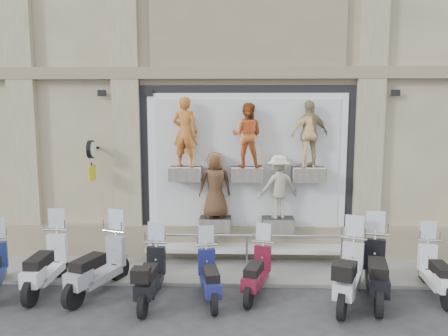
% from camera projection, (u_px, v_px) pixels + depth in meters
% --- Properties ---
extents(ground, '(90.00, 90.00, 0.00)m').
position_uv_depth(ground, '(249.00, 308.00, 8.74)').
color(ground, '#2C2C2E').
rests_on(ground, ground).
extents(sidewalk, '(16.00, 2.20, 0.08)m').
position_uv_depth(sidewalk, '(247.00, 268.00, 10.81)').
color(sidewalk, gray).
rests_on(sidewalk, ground).
extents(building, '(14.00, 8.60, 12.00)m').
position_uv_depth(building, '(245.00, 48.00, 14.86)').
color(building, '#C3AF8E').
rests_on(building, ground).
extents(shop_vitrine, '(5.60, 0.87, 4.30)m').
position_uv_depth(shop_vitrine, '(249.00, 170.00, 11.14)').
color(shop_vitrine, black).
rests_on(shop_vitrine, ground).
extents(guard_rail, '(5.06, 0.10, 0.93)m').
position_uv_depth(guard_rail, '(247.00, 253.00, 10.66)').
color(guard_rail, '#9EA0A5').
rests_on(guard_rail, ground).
extents(clock_sign_bracket, '(0.10, 0.80, 1.02)m').
position_uv_depth(clock_sign_bracket, '(91.00, 155.00, 10.93)').
color(clock_sign_bracket, black).
rests_on(clock_sign_bracket, ground).
extents(scooter_b, '(0.61, 2.08, 1.69)m').
position_uv_depth(scooter_b, '(45.00, 254.00, 9.44)').
color(scooter_b, silver).
rests_on(scooter_b, ground).
extents(scooter_c, '(1.31, 2.19, 1.72)m').
position_uv_depth(scooter_c, '(97.00, 255.00, 9.28)').
color(scooter_c, gray).
rests_on(scooter_c, ground).
extents(scooter_d, '(0.60, 1.90, 1.54)m').
position_uv_depth(scooter_d, '(150.00, 266.00, 8.90)').
color(scooter_d, black).
rests_on(scooter_d, ground).
extents(scooter_e, '(0.84, 1.83, 1.44)m').
position_uv_depth(scooter_e, '(210.00, 267.00, 8.98)').
color(scooter_e, navy).
rests_on(scooter_e, ground).
extents(scooter_f, '(1.00, 1.83, 1.43)m').
position_uv_depth(scooter_f, '(257.00, 263.00, 9.24)').
color(scooter_f, '#5C0F20').
rests_on(scooter_f, ground).
extents(scooter_g, '(1.34, 2.16, 1.69)m').
position_uv_depth(scooter_g, '(349.00, 264.00, 8.82)').
color(scooter_g, '#BBBDC3').
rests_on(scooter_g, ground).
extents(scooter_h, '(1.08, 2.22, 1.73)m').
position_uv_depth(scooter_h, '(377.00, 260.00, 8.97)').
color(scooter_h, black).
rests_on(scooter_h, ground).
extents(scooter_i, '(0.68, 1.86, 1.48)m').
position_uv_depth(scooter_i, '(437.00, 262.00, 9.20)').
color(scooter_i, silver).
rests_on(scooter_i, ground).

